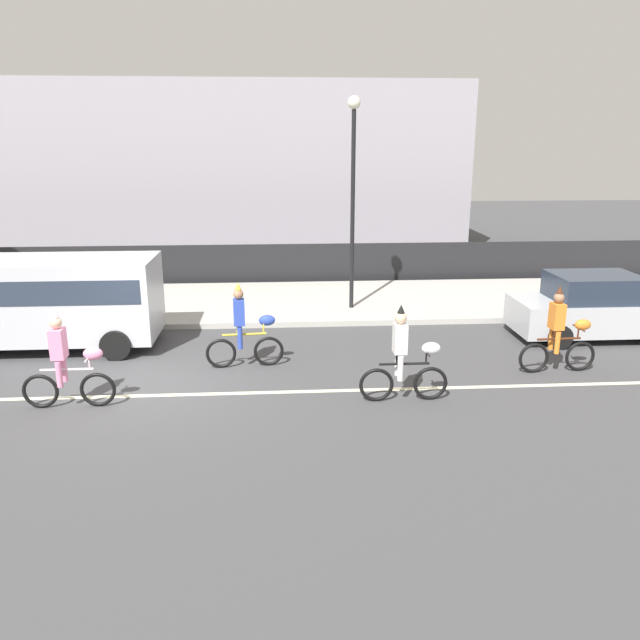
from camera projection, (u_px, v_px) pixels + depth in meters
name	position (u px, v px, depth m)	size (l,w,h in m)	color
ground_plane	(150.00, 386.00, 12.76)	(80.00, 80.00, 0.00)	#424244
road_centre_line	(145.00, 396.00, 12.28)	(36.00, 0.14, 0.01)	beige
sidewalk_curb	(191.00, 303.00, 18.97)	(60.00, 5.00, 0.15)	#ADAAA3
fence_line	(201.00, 265.00, 21.58)	(40.00, 0.08, 1.40)	black
building_backdrop	(150.00, 168.00, 28.81)	(28.00, 8.00, 7.25)	#99939E
parade_cyclist_pink	(67.00, 365.00, 11.54)	(1.72, 0.50, 1.92)	black
parade_cyclist_cobalt	(245.00, 330.00, 13.65)	(1.72, 0.50, 1.92)	black
parade_cyclist_zebra	(405.00, 359.00, 11.84)	(1.72, 0.50, 1.92)	black
parade_cyclist_orange	(560.00, 335.00, 13.34)	(1.72, 0.50, 1.92)	black
parked_van_silver	(53.00, 296.00, 14.82)	(5.00, 2.22, 2.18)	silver
parked_car_silver	(595.00, 308.00, 15.74)	(4.10, 1.92, 1.64)	#B7BABF
street_lamp_post	(353.00, 173.00, 17.20)	(0.36, 0.36, 5.86)	black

